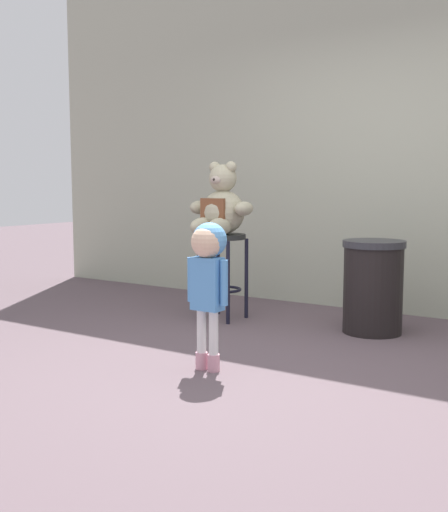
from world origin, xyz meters
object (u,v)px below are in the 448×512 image
Objects in this scene: bar_stool_with_teddy at (223,259)px; teddy_bear at (221,208)px; child_walking at (208,264)px; trash_bin at (373,286)px.

teddy_bear reaches higher than bar_stool_with_teddy.
teddy_bear is at bearing 135.42° from child_walking.
trash_bin is at bearing 9.75° from bar_stool_with_teddy.
trash_bin is at bearing 11.07° from teddy_bear.
bar_stool_with_teddy is at bearing -170.25° from trash_bin.
bar_stool_with_teddy reaches higher than trash_bin.
trash_bin is (1.22, 0.24, -0.58)m from teddy_bear.
trash_bin is (0.50, 1.47, -0.30)m from child_walking.
teddy_bear is 1.46m from child_walking.
bar_stool_with_teddy is 1.46m from child_walking.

